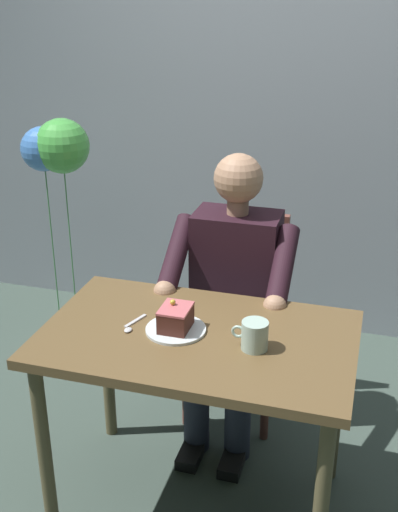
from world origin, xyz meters
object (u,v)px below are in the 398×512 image
Objects in this scene: seated_person at (231,294)px; dining_table at (197,358)px; chair at (240,304)px; coffee_cup at (254,335)px; cake_slice at (175,318)px; balloon_display at (57,170)px; dessert_spoon at (132,326)px.

dining_table is at bearing 90.00° from seated_person.
chair is 7.37× the size of coffee_cup.
coffee_cup is at bearing 106.04° from chair.
cake_slice is 1.19m from balloon_display.
dessert_spoon is (0.24, 0.52, 0.10)m from seated_person.
chair is 0.22m from seated_person.
balloon_display is (0.93, -0.28, 0.39)m from seated_person.
coffee_cup is 0.10× the size of balloon_display.
balloon_display is at bearing -40.44° from dining_table.
dining_table is 7.67× the size of dessert_spoon.
balloon_display is at bearing -36.14° from coffee_cup.
dining_table is 0.17m from cake_slice.
dining_table is 0.85× the size of balloon_display.
dessert_spoon is at bearing 65.59° from seated_person.
seated_person is at bearing -69.20° from coffee_cup.
seated_person reaches higher than coffee_cup.
dining_table is at bearing -178.29° from cake_slice.
cake_slice is at bearing 81.18° from seated_person.
balloon_display reaches higher than dessert_spoon.
dessert_spoon is at bearing 71.21° from chair.
dessert_spoon is (0.45, -0.02, -0.05)m from coffee_cup.
dessert_spoon is at bearing -2.61° from coffee_cup.
balloon_display is at bearing -49.53° from dessert_spoon.
cake_slice is at bearing -174.48° from dessert_spoon.
seated_person is at bearing -90.00° from dining_table.
chair is at bearing 173.32° from balloon_display.
chair is 0.78m from dessert_spoon.
seated_person is 8.71× the size of dessert_spoon.
balloon_display is (0.85, -0.79, 0.25)m from cake_slice.
seated_person is (0.00, 0.18, 0.14)m from chair.
chair is at bearing -108.79° from dessert_spoon.
seated_person is 9.90× the size of coffee_cup.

